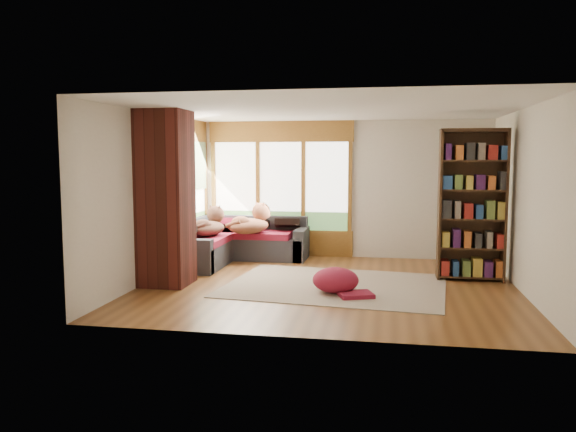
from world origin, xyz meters
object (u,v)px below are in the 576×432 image
at_px(brick_chimney, 166,198).
at_px(dog_tan, 252,219).
at_px(area_rug, 335,285).
at_px(bookshelf, 472,205).
at_px(pouf, 336,279).
at_px(dog_brindle, 210,222).
at_px(sectional_sofa, 233,244).

relative_size(brick_chimney, dog_tan, 2.62).
height_order(area_rug, bookshelf, bookshelf).
bearing_deg(pouf, dog_brindle, 144.92).
xyz_separation_m(bookshelf, pouf, (-1.99, -1.18, -0.98)).
relative_size(sectional_sofa, dog_tan, 2.21).
height_order(sectional_sofa, pouf, sectional_sofa).
distance_m(area_rug, bookshelf, 2.46).
xyz_separation_m(brick_chimney, dog_brindle, (0.15, 1.62, -0.54)).
distance_m(sectional_sofa, dog_brindle, 0.69).
distance_m(pouf, dog_tan, 2.77).
bearing_deg(sectional_sofa, area_rug, -40.11).
bearing_deg(brick_chimney, dog_tan, 67.91).
height_order(sectional_sofa, dog_brindle, dog_brindle).
xyz_separation_m(sectional_sofa, dog_tan, (0.37, -0.03, 0.48)).
bearing_deg(sectional_sofa, bookshelf, -13.50).
bearing_deg(dog_brindle, sectional_sofa, -22.33).
relative_size(sectional_sofa, pouf, 3.35).
xyz_separation_m(bookshelf, dog_tan, (-3.72, 0.90, -0.39)).
distance_m(area_rug, dog_tan, 2.50).
xyz_separation_m(area_rug, dog_brindle, (-2.36, 1.27, 0.76)).
bearing_deg(pouf, sectional_sofa, 134.86).
bearing_deg(dog_tan, sectional_sofa, 120.76).
height_order(sectional_sofa, area_rug, sectional_sofa).
relative_size(brick_chimney, bookshelf, 1.11).
xyz_separation_m(area_rug, dog_tan, (-1.69, 1.67, 0.78)).
relative_size(sectional_sofa, bookshelf, 0.94).
height_order(brick_chimney, sectional_sofa, brick_chimney).
bearing_deg(bookshelf, sectional_sofa, 167.11).
bearing_deg(pouf, area_rug, 95.60).
bearing_deg(area_rug, sectional_sofa, 140.51).
distance_m(sectional_sofa, pouf, 2.99).
bearing_deg(bookshelf, dog_tan, 166.33).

